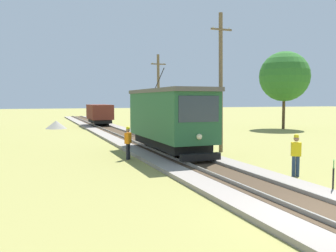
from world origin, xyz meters
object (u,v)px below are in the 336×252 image
object	(u,v)px
red_tram	(169,117)
tree_left_near	(284,76)
utility_pole_near_tram	(221,81)
second_worker	(128,141)
utility_pole_mid	(158,94)
freight_car	(100,114)
trackside_signal_marker	(333,175)
track_worker	(296,153)
gravel_pile	(56,125)

from	to	relation	value
red_tram	tree_left_near	distance (m)	22.84
utility_pole_near_tram	second_worker	xyz separation A→B (m)	(-6.01, -0.76, -3.34)
utility_pole_near_tram	red_tram	bearing A→B (deg)	-179.71
utility_pole_mid	tree_left_near	distance (m)	15.29
freight_car	trackside_signal_marker	bearing A→B (deg)	-86.38
freight_car	track_worker	world-z (taller)	freight_car
utility_pole_near_tram	track_worker	size ratio (longest dim) A/B	4.73
gravel_pile	freight_car	bearing A→B (deg)	11.78
freight_car	track_worker	xyz separation A→B (m)	(2.86, -30.47, -0.57)
red_tram	tree_left_near	size ratio (longest dim) A/B	1.01
utility_pole_mid	track_worker	distance (m)	19.14
utility_pole_mid	tree_left_near	size ratio (longest dim) A/B	0.86
freight_car	track_worker	distance (m)	30.61
second_worker	utility_pole_near_tram	bearing A→B (deg)	47.85
second_worker	red_tram	bearing A→B (deg)	56.35
red_tram	second_worker	size ratio (longest dim) A/B	4.79
utility_pole_near_tram	gravel_pile	bearing A→B (deg)	110.88
track_worker	second_worker	bearing A→B (deg)	-111.46
utility_pole_near_tram	second_worker	distance (m)	6.92
utility_pole_near_tram	second_worker	bearing A→B (deg)	-172.84
trackside_signal_marker	utility_pole_mid	bearing A→B (deg)	86.60
freight_car	track_worker	bearing A→B (deg)	-84.64
red_tram	trackside_signal_marker	xyz separation A→B (m)	(2.10, -10.10, -1.53)
red_tram	freight_car	bearing A→B (deg)	90.01
gravel_pile	track_worker	size ratio (longest dim) A/B	1.32
trackside_signal_marker	track_worker	size ratio (longest dim) A/B	0.66
red_tram	track_worker	xyz separation A→B (m)	(2.86, -7.36, -1.21)
track_worker	tree_left_near	world-z (taller)	tree_left_near
freight_car	utility_pole_mid	world-z (taller)	utility_pole_mid
red_tram	track_worker	world-z (taller)	red_tram
utility_pole_mid	trackside_signal_marker	xyz separation A→B (m)	(-1.29, -21.66, -3.09)
red_tram	trackside_signal_marker	bearing A→B (deg)	-78.27
trackside_signal_marker	track_worker	xyz separation A→B (m)	(0.76, 2.73, 0.32)
red_tram	utility_pole_mid	bearing A→B (deg)	73.70
utility_pole_mid	second_worker	xyz separation A→B (m)	(-6.01, -12.30, -2.77)
gravel_pile	utility_pole_mid	bearing A→B (deg)	-51.29
freight_car	utility_pole_mid	xyz separation A→B (m)	(3.39, -11.54, 2.20)
trackside_signal_marker	utility_pole_near_tram	bearing A→B (deg)	82.75
utility_pole_mid	gravel_pile	distance (m)	13.85
red_tram	freight_car	xyz separation A→B (m)	(-0.00, 23.11, -0.64)
utility_pole_mid	second_worker	bearing A→B (deg)	-116.05
red_tram	gravel_pile	xyz separation A→B (m)	(-5.03, 22.06, -1.74)
freight_car	trackside_signal_marker	xyz separation A→B (m)	(2.10, -33.20, -0.89)
trackside_signal_marker	gravel_pile	size ratio (longest dim) A/B	0.50
tree_left_near	freight_car	bearing A→B (deg)	151.19
utility_pole_near_tram	freight_car	bearing A→B (deg)	98.34
utility_pole_near_tram	trackside_signal_marker	xyz separation A→B (m)	(-1.29, -10.11, -3.65)
trackside_signal_marker	track_worker	distance (m)	2.85
track_worker	trackside_signal_marker	bearing A→B (deg)	13.37
utility_pole_near_tram	gravel_pile	xyz separation A→B (m)	(-8.41, 22.04, -3.87)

